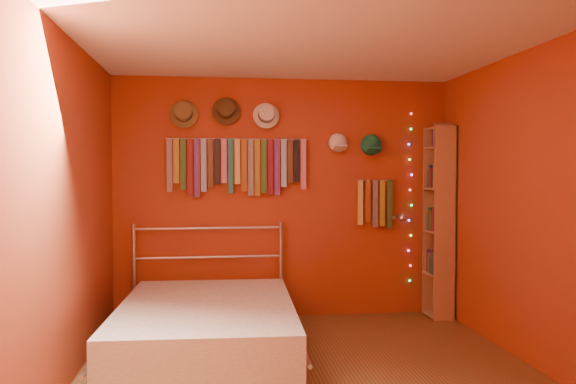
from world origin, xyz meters
name	(u,v)px	position (x,y,z in m)	size (l,w,h in m)	color
ground	(312,375)	(0.00, 0.00, 0.00)	(3.50, 3.50, 0.00)	brown
back_wall	(284,198)	(0.00, 1.75, 1.25)	(3.50, 0.02, 2.50)	maroon
right_wall	(533,207)	(1.75, 0.00, 1.25)	(0.02, 3.50, 2.50)	maroon
left_wall	(66,211)	(-1.75, 0.00, 1.25)	(0.02, 3.50, 2.50)	maroon
ceiling	(312,39)	(0.00, 0.00, 2.50)	(3.50, 3.50, 0.02)	white
tie_rack	(237,163)	(-0.49, 1.68, 1.61)	(1.45, 0.03, 0.60)	#BBBBC0
small_tie_rack	(376,202)	(0.97, 1.69, 1.21)	(0.40, 0.03, 0.52)	#BBBBC0
fedora_olive	(184,113)	(-1.03, 1.65, 2.12)	(0.29, 0.16, 0.29)	brown
fedora_brown	(226,110)	(-0.60, 1.65, 2.16)	(0.29, 0.16, 0.28)	#463019
fedora_white	(266,115)	(-0.19, 1.66, 2.11)	(0.27, 0.15, 0.27)	silver
cap_white	(338,143)	(0.57, 1.70, 1.83)	(0.19, 0.24, 0.19)	white
cap_green	(371,145)	(0.92, 1.70, 1.81)	(0.20, 0.25, 0.20)	#176948
fairy_lights	(410,198)	(1.36, 1.71, 1.25)	(0.06, 0.02, 1.82)	#FF3333
reading_lamp	(401,217)	(1.19, 1.49, 1.06)	(0.08, 0.33, 0.10)	#BBBBC0
bookshelf	(443,220)	(1.66, 1.53, 1.02)	(0.25, 0.34, 2.00)	#A97A4C
bed	(207,327)	(-0.79, 0.60, 0.23)	(1.60, 2.11, 1.01)	#BBBBC0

